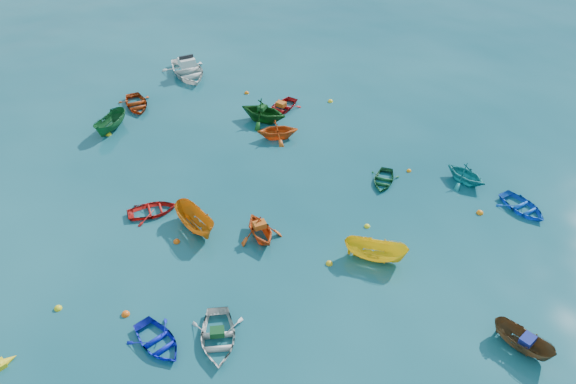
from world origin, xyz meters
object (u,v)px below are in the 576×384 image
dinghy_blue_sw (158,344)px  dinghy_white_near (218,341)px  dinghy_blue_se (522,210)px  motorboat_white (188,75)px

dinghy_blue_sw → dinghy_white_near: dinghy_white_near is taller
dinghy_blue_sw → dinghy_white_near: 2.60m
dinghy_blue_se → motorboat_white: bearing=111.1°
dinghy_white_near → dinghy_blue_se: dinghy_white_near is taller
dinghy_white_near → motorboat_white: 26.45m
dinghy_blue_sw → dinghy_blue_se: (21.02, -1.50, 0.00)m
dinghy_blue_se → motorboat_white: size_ratio=0.60×
dinghy_blue_sw → motorboat_white: size_ratio=0.59×
dinghy_white_near → dinghy_blue_se: 18.69m
dinghy_white_near → motorboat_white: size_ratio=0.67×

